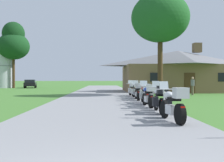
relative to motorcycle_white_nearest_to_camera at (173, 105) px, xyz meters
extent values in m
plane|color=#42752D|center=(-2.28, 14.03, -0.62)|extent=(500.00, 500.00, 0.00)
cube|color=gray|center=(-2.28, 12.03, -0.59)|extent=(6.40, 80.00, 0.06)
cylinder|color=black|center=(-0.09, 0.86, -0.24)|extent=(0.17, 0.65, 0.64)
cylinder|color=black|center=(0.05, -0.57, -0.24)|extent=(0.22, 0.65, 0.64)
cube|color=silver|center=(-0.01, 0.13, -0.18)|extent=(0.31, 0.58, 0.30)
ellipsoid|color=silver|center=(-0.04, 0.39, 0.27)|extent=(0.35, 0.55, 0.26)
cube|color=black|center=(0.01, -0.07, 0.18)|extent=(0.33, 0.55, 0.10)
cylinder|color=silver|center=(-0.08, 0.82, 0.46)|extent=(0.66, 0.10, 0.03)
cylinder|color=silver|center=(-0.09, 0.86, 0.12)|extent=(0.08, 0.24, 0.73)
cube|color=#B2BCC6|center=(-0.09, 0.92, 0.60)|extent=(0.33, 0.14, 0.27)
sphere|color=silver|center=(-0.08, 0.82, 0.32)|extent=(0.11, 0.11, 0.11)
cube|color=#B7B7BC|center=(0.06, -0.62, 0.40)|extent=(0.43, 0.40, 0.32)
cube|color=red|center=(0.08, -0.79, -0.01)|extent=(0.14, 0.04, 0.06)
cylinder|color=silver|center=(0.16, -0.24, -0.34)|extent=(0.12, 0.55, 0.07)
cylinder|color=black|center=(0.10, 3.26, -0.24)|extent=(0.13, 0.64, 0.64)
cylinder|color=black|center=(0.05, 1.82, -0.24)|extent=(0.18, 0.64, 0.64)
cube|color=silver|center=(0.07, 2.52, -0.18)|extent=(0.28, 0.57, 0.30)
ellipsoid|color=silver|center=(0.08, 2.78, 0.27)|extent=(0.32, 0.53, 0.26)
cube|color=black|center=(0.07, 2.32, 0.18)|extent=(0.30, 0.53, 0.10)
cylinder|color=silver|center=(0.10, 3.22, 0.46)|extent=(0.66, 0.05, 0.03)
cylinder|color=silver|center=(0.10, 3.26, 0.12)|extent=(0.07, 0.24, 0.73)
cube|color=#B2BCC6|center=(0.10, 3.32, 0.60)|extent=(0.32, 0.12, 0.27)
sphere|color=silver|center=(0.10, 3.22, 0.32)|extent=(0.11, 0.11, 0.11)
cube|color=black|center=(0.05, 1.77, 0.40)|extent=(0.41, 0.37, 0.32)
cube|color=red|center=(0.04, 1.60, -0.01)|extent=(0.14, 0.03, 0.06)
cylinder|color=silver|center=(0.20, 2.14, -0.34)|extent=(0.09, 0.55, 0.07)
cube|color=black|center=(-0.21, 1.88, -0.06)|extent=(0.21, 0.41, 0.36)
cube|color=black|center=(0.31, 1.86, -0.06)|extent=(0.21, 0.41, 0.36)
cylinder|color=black|center=(-0.06, 5.56, -0.24)|extent=(0.15, 0.65, 0.64)
cylinder|color=black|center=(0.03, 4.12, -0.24)|extent=(0.19, 0.65, 0.64)
cube|color=silver|center=(-0.01, 4.82, -0.18)|extent=(0.29, 0.57, 0.30)
ellipsoid|color=#1E3899|center=(-0.03, 5.08, 0.27)|extent=(0.33, 0.54, 0.26)
cube|color=black|center=(0.00, 4.62, 0.18)|extent=(0.31, 0.54, 0.10)
cylinder|color=silver|center=(-0.05, 5.52, 0.46)|extent=(0.66, 0.07, 0.03)
cylinder|color=silver|center=(-0.06, 5.56, 0.12)|extent=(0.07, 0.24, 0.73)
cube|color=#B2BCC6|center=(-0.06, 5.61, 0.60)|extent=(0.33, 0.13, 0.27)
sphere|color=silver|center=(-0.05, 5.52, 0.32)|extent=(0.11, 0.11, 0.11)
cube|color=silver|center=(0.03, 4.07, 0.40)|extent=(0.42, 0.38, 0.32)
cube|color=red|center=(0.04, 3.90, -0.01)|extent=(0.14, 0.04, 0.06)
cylinder|color=silver|center=(0.15, 4.45, -0.34)|extent=(0.10, 0.55, 0.07)
cylinder|color=black|center=(0.14, 7.59, -0.24)|extent=(0.12, 0.64, 0.64)
cylinder|color=black|center=(0.15, 6.15, -0.24)|extent=(0.16, 0.64, 0.64)
cube|color=silver|center=(0.15, 6.85, -0.18)|extent=(0.26, 0.56, 0.30)
ellipsoid|color=maroon|center=(0.14, 7.11, 0.27)|extent=(0.30, 0.52, 0.26)
cube|color=black|center=(0.15, 6.65, 0.18)|extent=(0.28, 0.52, 0.10)
cylinder|color=silver|center=(0.14, 7.55, 0.46)|extent=(0.66, 0.04, 0.03)
cylinder|color=silver|center=(0.14, 7.59, 0.12)|extent=(0.06, 0.24, 0.73)
cube|color=#B2BCC6|center=(0.14, 7.65, 0.60)|extent=(0.32, 0.11, 0.27)
sphere|color=silver|center=(0.14, 7.55, 0.32)|extent=(0.11, 0.11, 0.11)
cube|color=#B7B7BC|center=(0.15, 6.10, 0.40)|extent=(0.40, 0.36, 0.32)
cube|color=red|center=(0.15, 5.93, -0.01)|extent=(0.14, 0.03, 0.06)
cylinder|color=silver|center=(0.29, 6.47, -0.34)|extent=(0.07, 0.55, 0.07)
cube|color=#B7B7BC|center=(-0.11, 6.19, -0.06)|extent=(0.20, 0.40, 0.36)
cube|color=#B7B7BC|center=(0.41, 6.20, -0.06)|extent=(0.20, 0.40, 0.36)
cylinder|color=black|center=(0.05, 10.02, -0.24)|extent=(0.12, 0.64, 0.64)
cylinder|color=black|center=(0.03, 8.58, -0.24)|extent=(0.17, 0.64, 0.64)
cube|color=silver|center=(0.04, 9.28, -0.18)|extent=(0.27, 0.56, 0.30)
ellipsoid|color=gold|center=(0.05, 9.54, 0.27)|extent=(0.31, 0.53, 0.26)
cube|color=black|center=(0.04, 9.08, 0.18)|extent=(0.29, 0.52, 0.10)
cylinder|color=silver|center=(0.05, 9.98, 0.46)|extent=(0.66, 0.04, 0.03)
cylinder|color=silver|center=(0.05, 10.02, 0.12)|extent=(0.06, 0.24, 0.73)
cube|color=#B2BCC6|center=(0.06, 10.08, 0.60)|extent=(0.32, 0.11, 0.27)
sphere|color=silver|center=(0.05, 9.98, 0.32)|extent=(0.11, 0.11, 0.11)
cube|color=#B7B7BC|center=(0.03, 8.53, 0.40)|extent=(0.41, 0.37, 0.32)
cube|color=red|center=(0.03, 8.36, -0.01)|extent=(0.14, 0.03, 0.06)
cylinder|color=silver|center=(0.17, 8.90, -0.34)|extent=(0.08, 0.55, 0.07)
cylinder|color=black|center=(0.12, 11.91, -0.24)|extent=(0.13, 0.64, 0.64)
cylinder|color=black|center=(0.17, 10.48, -0.24)|extent=(0.18, 0.65, 0.64)
cube|color=silver|center=(0.15, 11.18, -0.18)|extent=(0.28, 0.57, 0.30)
ellipsoid|color=black|center=(0.14, 11.44, 0.27)|extent=(0.32, 0.53, 0.26)
cube|color=black|center=(0.15, 10.98, 0.18)|extent=(0.30, 0.53, 0.10)
cylinder|color=silver|center=(0.12, 11.87, 0.46)|extent=(0.66, 0.06, 0.03)
cylinder|color=silver|center=(0.12, 11.91, 0.12)|extent=(0.07, 0.24, 0.73)
cube|color=#B2BCC6|center=(0.12, 11.97, 0.60)|extent=(0.32, 0.12, 0.27)
sphere|color=silver|center=(0.12, 11.87, 0.32)|extent=(0.11, 0.11, 0.11)
cube|color=silver|center=(0.18, 10.43, 0.40)|extent=(0.41, 0.37, 0.32)
cube|color=red|center=(0.18, 10.26, -0.01)|extent=(0.14, 0.04, 0.06)
cylinder|color=silver|center=(0.30, 10.80, -0.34)|extent=(0.09, 0.55, 0.07)
cube|color=silver|center=(-0.09, 10.52, -0.06)|extent=(0.22, 0.41, 0.36)
cube|color=silver|center=(0.43, 10.54, -0.06)|extent=(0.22, 0.41, 0.36)
cylinder|color=black|center=(0.05, 14.12, -0.24)|extent=(0.15, 0.65, 0.64)
cylinder|color=black|center=(0.14, 12.68, -0.24)|extent=(0.20, 0.65, 0.64)
cube|color=silver|center=(0.10, 13.38, -0.18)|extent=(0.30, 0.58, 0.30)
ellipsoid|color=#B2B5BC|center=(0.08, 13.64, 0.27)|extent=(0.33, 0.54, 0.26)
cube|color=black|center=(0.11, 13.18, 0.18)|extent=(0.31, 0.54, 0.10)
cylinder|color=silver|center=(0.05, 14.08, 0.46)|extent=(0.66, 0.08, 0.03)
cylinder|color=silver|center=(0.05, 14.12, 0.12)|extent=(0.08, 0.24, 0.73)
cube|color=#B2BCC6|center=(0.04, 14.18, 0.60)|extent=(0.33, 0.13, 0.27)
sphere|color=silver|center=(0.05, 14.08, 0.32)|extent=(0.11, 0.11, 0.11)
cube|color=silver|center=(0.15, 12.63, 0.40)|extent=(0.42, 0.39, 0.32)
cube|color=red|center=(0.16, 12.46, -0.01)|extent=(0.14, 0.04, 0.06)
cylinder|color=silver|center=(0.26, 13.01, -0.34)|extent=(0.11, 0.55, 0.07)
cube|color=silver|center=(-0.12, 12.71, -0.06)|extent=(0.23, 0.41, 0.36)
cube|color=silver|center=(0.40, 12.75, -0.06)|extent=(0.23, 0.41, 0.36)
cube|color=brown|center=(6.53, 22.39, 0.89)|extent=(12.43, 8.24, 3.02)
pyramid|color=slate|center=(6.53, 22.39, 3.29)|extent=(13.17, 8.74, 1.78)
cube|color=brown|center=(8.77, 22.39, 4.53)|extent=(0.90, 0.90, 1.10)
cube|color=#472D19|center=(6.53, 18.24, 0.43)|extent=(1.10, 0.08, 2.10)
cube|color=black|center=(3.05, 18.24, 1.04)|extent=(1.10, 0.06, 0.90)
cube|color=black|center=(10.01, 18.24, 1.04)|extent=(1.10, 0.06, 0.90)
cylinder|color=#75664C|center=(5.94, 15.71, -0.19)|extent=(0.14, 0.14, 0.86)
cylinder|color=#75664C|center=(5.95, 15.53, -0.19)|extent=(0.14, 0.14, 0.86)
cube|color=gray|center=(5.95, 15.62, 0.52)|extent=(0.24, 0.37, 0.56)
cylinder|color=gray|center=(5.93, 15.85, 0.50)|extent=(0.09, 0.09, 0.58)
cylinder|color=gray|center=(5.96, 15.39, 0.50)|extent=(0.09, 0.09, 0.58)
sphere|color=tan|center=(5.95, 15.62, 0.94)|extent=(0.21, 0.21, 0.21)
cylinder|color=#422D19|center=(-17.05, 36.02, 2.13)|extent=(0.44, 0.44, 5.50)
ellipsoid|color=#143D19|center=(-17.05, 36.02, 6.31)|extent=(5.19, 5.19, 4.41)
ellipsoid|color=#123716|center=(-17.05, 36.02, 8.38)|extent=(3.63, 3.63, 3.89)
cylinder|color=#422D19|center=(2.80, 14.94, 2.12)|extent=(0.44, 0.44, 5.48)
ellipsoid|color=#1E5623|center=(2.80, 14.94, 6.27)|extent=(5.13, 5.13, 4.36)
cylinder|color=#B2B7BC|center=(-18.98, 37.12, 3.08)|extent=(3.27, 3.27, 7.40)
cone|color=#999EA3|center=(-18.98, 37.12, 7.19)|extent=(3.34, 3.34, 0.82)
cylinder|color=gray|center=(-18.98, 37.12, 3.08)|extent=(3.37, 3.37, 0.15)
cube|color=black|center=(-14.61, 37.16, 0.00)|extent=(2.71, 4.87, 0.60)
cube|color=black|center=(-14.57, 36.97, 0.54)|extent=(2.22, 3.48, 0.48)
cylinder|color=black|center=(-15.72, 38.40, -0.30)|extent=(0.34, 0.67, 0.64)
cylinder|color=black|center=(-14.06, 38.73, -0.30)|extent=(0.34, 0.67, 0.64)
cylinder|color=black|center=(-15.16, 35.60, -0.30)|extent=(0.34, 0.67, 0.64)
cylinder|color=black|center=(-13.50, 35.93, -0.30)|extent=(0.34, 0.67, 0.64)
camera|label=1|loc=(-2.25, -8.44, 0.80)|focal=42.68mm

